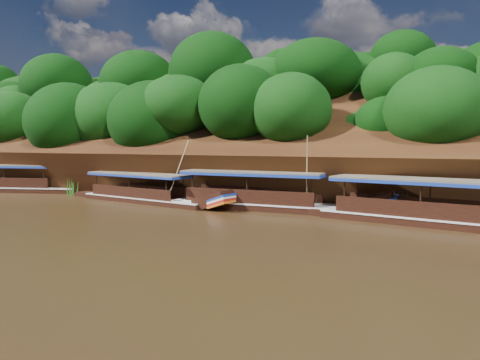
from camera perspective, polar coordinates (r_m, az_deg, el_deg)
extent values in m
plane|color=black|center=(25.01, -1.78, -6.24)|extent=(160.00, 160.00, 0.00)
cube|color=black|center=(39.50, 8.84, 2.85)|extent=(120.00, 16.12, 13.64)
cube|color=black|center=(49.38, 12.08, -0.90)|extent=(120.00, 24.00, 12.00)
ellipsoid|color=#0C410A|center=(60.31, -18.08, 8.54)|extent=(20.00, 10.00, 8.00)
ellipsoid|color=#0C410A|center=(40.69, 0.29, 2.96)|extent=(18.00, 8.00, 6.40)
ellipsoid|color=#0C410A|center=(46.45, 11.41, 10.13)|extent=(24.00, 11.00, 8.40)
cube|color=black|center=(28.75, 23.25, -5.18)|extent=(13.88, 4.70, 0.96)
cube|color=silver|center=(28.68, 23.28, -4.28)|extent=(13.89, 4.77, 0.11)
cube|color=brown|center=(28.62, 21.75, 0.02)|extent=(11.02, 4.53, 0.13)
cube|color=#173498|center=(28.63, 21.74, -0.24)|extent=(11.02, 4.53, 0.19)
cube|color=black|center=(32.77, 2.89, -3.62)|extent=(13.09, 2.78, 0.98)
cube|color=silver|center=(32.71, 2.89, -2.81)|extent=(13.09, 2.85, 0.11)
cube|color=black|center=(30.88, 15.73, -2.89)|extent=(3.14, 1.88, 1.83)
cube|color=#173498|center=(30.75, 17.25, -2.34)|extent=(1.66, 1.91, 0.67)
cube|color=#B41F14|center=(30.79, 17.23, -3.02)|extent=(1.66, 1.91, 0.67)
cube|color=brown|center=(32.79, 1.57, 0.98)|extent=(10.27, 3.05, 0.13)
cube|color=#173498|center=(32.80, 1.57, 0.76)|extent=(10.27, 3.05, 0.20)
cylinder|color=tan|center=(30.86, 8.15, 1.20)|extent=(0.60, 1.68, 4.51)
cube|color=black|center=(37.27, -11.47, -2.70)|extent=(12.28, 4.12, 0.83)
cube|color=silver|center=(37.22, -11.48, -2.09)|extent=(12.30, 4.18, 0.09)
cube|color=black|center=(32.58, -3.26, -2.53)|extent=(3.07, 1.99, 1.63)
cube|color=#173498|center=(32.08, -2.20, -2.15)|extent=(1.74, 1.81, 0.61)
cube|color=#B41F14|center=(32.12, -2.20, -2.70)|extent=(1.74, 1.81, 0.61)
cube|color=brown|center=(37.60, -12.32, 0.74)|extent=(9.75, 3.95, 0.11)
cube|color=#173498|center=(37.61, -12.32, 0.58)|extent=(9.75, 3.95, 0.17)
cylinder|color=tan|center=(34.30, -7.57, 1.25)|extent=(1.32, 1.01, 4.33)
cube|color=black|center=(48.90, -25.35, -1.31)|extent=(12.30, 5.64, 0.94)
cube|color=silver|center=(48.86, -25.37, -0.78)|extent=(12.32, 5.71, 0.10)
cube|color=black|center=(45.35, -18.23, -0.60)|extent=(3.26, 2.47, 1.74)
cube|color=#173498|center=(44.99, -17.38, -0.21)|extent=(1.94, 2.15, 0.63)
cube|color=#B41F14|center=(45.02, -17.36, -0.67)|extent=(1.94, 2.15, 0.63)
cube|color=brown|center=(49.15, -26.18, 1.64)|extent=(9.87, 5.23, 0.13)
cube|color=#173498|center=(49.16, -26.18, 1.50)|extent=(9.87, 5.23, 0.19)
cone|color=#246B1A|center=(50.02, -25.76, -0.14)|extent=(1.50, 1.50, 1.83)
cone|color=#246B1A|center=(43.75, -19.65, -0.76)|extent=(1.50, 1.50, 1.57)
cone|color=#246B1A|center=(39.93, -11.86, -0.86)|extent=(1.50, 1.50, 1.88)
cone|color=#246B1A|center=(35.57, -3.65, -1.74)|extent=(1.50, 1.50, 1.51)
cone|color=#246B1A|center=(32.69, 7.87, -2.16)|extent=(1.50, 1.50, 1.72)
cone|color=#246B1A|center=(31.79, 19.54, -2.25)|extent=(1.50, 1.50, 2.09)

